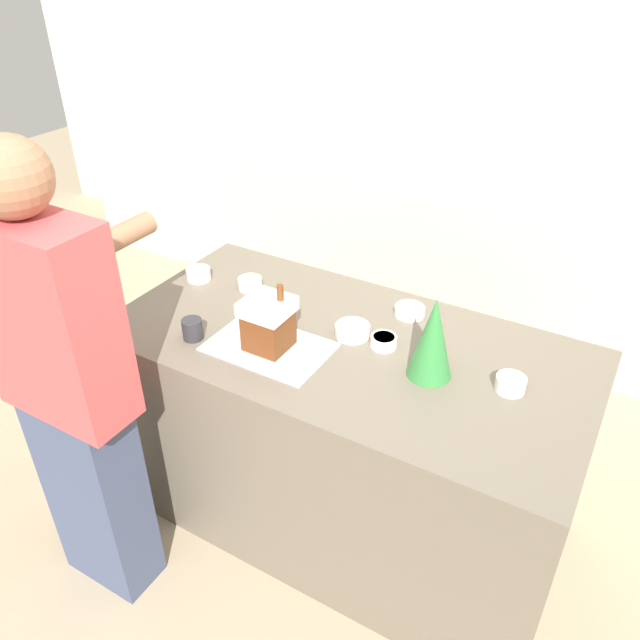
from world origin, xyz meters
TOP-DOWN VIEW (x-y plane):
  - ground_plane at (0.00, 0.00)m, footprint 12.00×12.00m
  - wall_back at (0.00, 2.12)m, footprint 8.00×0.05m
  - back_cabinet_block at (0.00, 1.79)m, footprint 6.00×0.60m
  - kitchen_island at (0.00, 0.00)m, footprint 1.80×0.91m
  - baking_tray at (-0.22, -0.18)m, footprint 0.44×0.30m
  - gingerbread_house at (-0.22, -0.18)m, footprint 0.16×0.16m
  - decorative_tree at (0.34, -0.03)m, footprint 0.15×0.15m
  - candy_bowl_beside_tree at (0.00, 0.05)m, footprint 0.13×0.13m
  - candy_bowl_far_left at (0.13, 0.29)m, footprint 0.12×0.12m
  - candy_bowl_behind_tray at (-0.78, 0.10)m, footprint 0.10×0.10m
  - candy_bowl_center_rear at (0.60, 0.03)m, footprint 0.10×0.10m
  - candy_bowl_near_tray_left at (0.13, 0.04)m, footprint 0.10×0.10m
  - candy_bowl_front_corner at (-0.54, 0.15)m, footprint 0.10×0.10m
  - mug at (-0.51, -0.27)m, footprint 0.08×0.08m
  - person at (-0.65, -0.72)m, footprint 0.46×0.58m

SIDE VIEW (x-z plane):
  - ground_plane at x=0.00m, z-range 0.00..0.00m
  - back_cabinet_block at x=0.00m, z-range 0.00..0.90m
  - kitchen_island at x=0.00m, z-range 0.00..0.90m
  - baking_tray at x=-0.22m, z-range 0.90..0.91m
  - person at x=-0.65m, z-range 0.03..1.79m
  - candy_bowl_far_left at x=0.13m, z-range 0.91..0.94m
  - candy_bowl_beside_tree at x=0.00m, z-range 0.91..0.95m
  - candy_bowl_near_tray_left at x=0.13m, z-range 0.91..0.95m
  - candy_bowl_front_corner at x=-0.54m, z-range 0.91..0.96m
  - candy_bowl_center_rear at x=0.60m, z-range 0.91..0.96m
  - candy_bowl_behind_tray at x=-0.78m, z-range 0.91..0.96m
  - mug at x=-0.51m, z-range 0.90..0.98m
  - gingerbread_house at x=-0.22m, z-range 0.89..1.14m
  - decorative_tree at x=0.34m, z-range 0.90..1.21m
  - wall_back at x=0.00m, z-range 0.00..2.60m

